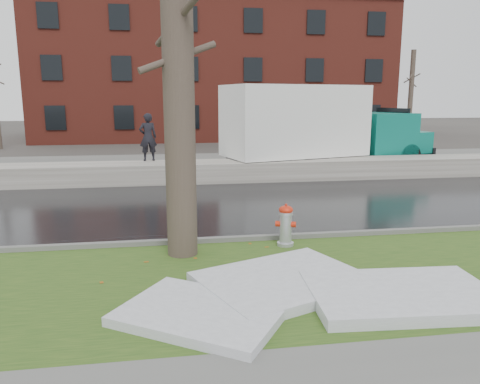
{
  "coord_description": "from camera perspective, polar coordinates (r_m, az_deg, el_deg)",
  "views": [
    {
      "loc": [
        -1.81,
        -8.65,
        3.09
      ],
      "look_at": [
        -0.2,
        1.6,
        1.0
      ],
      "focal_mm": 35.0,
      "sensor_mm": 36.0,
      "label": 1
    }
  ],
  "objects": [
    {
      "name": "brick_building",
      "position": [
        38.88,
        -3.37,
        14.2
      ],
      "size": [
        26.0,
        12.0,
        10.0
      ],
      "primitive_type": "cube",
      "color": "maroon",
      "rests_on": "ground"
    },
    {
      "name": "snow_patch_near",
      "position": [
        7.89,
        5.35,
        -10.77
      ],
      "size": [
        3.16,
        2.83,
        0.16
      ],
      "primitive_type": "cube",
      "rotation": [
        0.0,
        0.0,
        0.38
      ],
      "color": "silver",
      "rests_on": "verge"
    },
    {
      "name": "box_truck",
      "position": [
        19.9,
        9.54,
        7.82
      ],
      "size": [
        10.86,
        4.77,
        3.6
      ],
      "rotation": [
        0.0,
        0.0,
        0.26
      ],
      "color": "black",
      "rests_on": "ground"
    },
    {
      "name": "snowbank",
      "position": [
        17.65,
        -2.92,
        2.53
      ],
      "size": [
        60.0,
        1.6,
        0.75
      ],
      "primitive_type": "cube",
      "color": "#BCB6AC",
      "rests_on": "ground"
    },
    {
      "name": "worker",
      "position": [
        18.02,
        -11.15,
        6.58
      ],
      "size": [
        0.71,
        0.52,
        1.79
      ],
      "primitive_type": "imported",
      "rotation": [
        0.0,
        0.0,
        3.29
      ],
      "color": "black",
      "rests_on": "snowbank"
    },
    {
      "name": "tree",
      "position": [
        9.01,
        -7.57,
        15.49
      ],
      "size": [
        1.49,
        1.72,
        7.37
      ],
      "rotation": [
        0.0,
        0.0,
        -0.02
      ],
      "color": "brown",
      "rests_on": "verge"
    },
    {
      "name": "fire_hydrant",
      "position": [
        9.85,
        5.59,
        -3.82
      ],
      "size": [
        0.44,
        0.42,
        0.9
      ],
      "rotation": [
        0.0,
        0.0,
        -0.33
      ],
      "color": "#B0B2B9",
      "rests_on": "verge"
    },
    {
      "name": "parking_lot",
      "position": [
        21.94,
        -4.09,
        3.31
      ],
      "size": [
        60.0,
        9.0,
        0.03
      ],
      "primitive_type": "cube",
      "color": "slate",
      "rests_on": "ground"
    },
    {
      "name": "snow_patch_side",
      "position": [
        7.74,
        19.06,
        -11.76
      ],
      "size": [
        2.91,
        1.98,
        0.18
      ],
      "primitive_type": "cube",
      "rotation": [
        0.0,
        0.0,
        -0.06
      ],
      "color": "silver",
      "rests_on": "verge"
    },
    {
      "name": "snow_patch_far",
      "position": [
        6.85,
        -4.71,
        -14.48
      ],
      "size": [
        2.72,
        2.54,
        0.14
      ],
      "primitive_type": "cube",
      "rotation": [
        0.0,
        0.0,
        -0.58
      ],
      "color": "silver",
      "rests_on": "verge"
    },
    {
      "name": "bg_tree_center",
      "position": [
        34.9,
        -16.12,
        11.36
      ],
      "size": [
        1.4,
        1.62,
        6.5
      ],
      "color": "brown",
      "rests_on": "ground"
    },
    {
      "name": "bg_tree_right",
      "position": [
        37.19,
        20.1,
        11.1
      ],
      "size": [
        1.4,
        1.62,
        6.5
      ],
      "color": "brown",
      "rests_on": "ground"
    },
    {
      "name": "curb",
      "position": [
        10.27,
        1.64,
        -5.72
      ],
      "size": [
        60.0,
        0.15,
        0.14
      ],
      "primitive_type": "cube",
      "color": "slate",
      "rests_on": "ground"
    },
    {
      "name": "ground",
      "position": [
        9.36,
        2.77,
        -7.91
      ],
      "size": [
        120.0,
        120.0,
        0.0
      ],
      "primitive_type": "plane",
      "color": "#47423D",
      "rests_on": "ground"
    },
    {
      "name": "road",
      "position": [
        13.62,
        -1.05,
        -1.65
      ],
      "size": [
        60.0,
        7.0,
        0.03
      ],
      "primitive_type": "cube",
      "color": "black",
      "rests_on": "ground"
    },
    {
      "name": "verge",
      "position": [
        8.21,
        4.55,
        -10.61
      ],
      "size": [
        60.0,
        4.5,
        0.04
      ],
      "primitive_type": "cube",
      "color": "#254517",
      "rests_on": "ground"
    }
  ]
}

